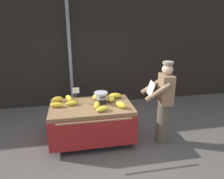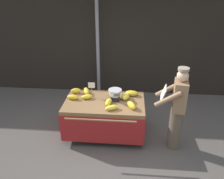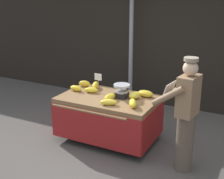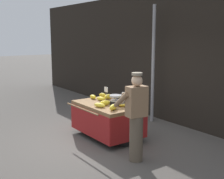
# 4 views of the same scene
# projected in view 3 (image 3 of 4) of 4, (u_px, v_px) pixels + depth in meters

# --- Properties ---
(ground_plane) EXTENTS (60.00, 60.00, 0.00)m
(ground_plane) POSITION_uv_depth(u_px,v_px,m) (106.00, 156.00, 5.17)
(ground_plane) COLOR #514C47
(back_wall) EXTENTS (16.00, 0.24, 3.61)m
(back_wall) POSITION_uv_depth(u_px,v_px,m) (165.00, 25.00, 6.94)
(back_wall) COLOR black
(back_wall) RESTS_ON ground
(street_pole) EXTENTS (0.09, 0.09, 3.20)m
(street_pole) POSITION_uv_depth(u_px,v_px,m) (131.00, 35.00, 6.88)
(street_pole) COLOR gray
(street_pole) RESTS_ON ground
(banana_cart) EXTENTS (1.68, 1.23, 0.81)m
(banana_cart) POSITION_uv_depth(u_px,v_px,m) (108.00, 109.00, 5.52)
(banana_cart) COLOR olive
(banana_cart) RESTS_ON ground
(weighing_scale) EXTENTS (0.28, 0.28, 0.24)m
(weighing_scale) POSITION_uv_depth(u_px,v_px,m) (122.00, 91.00, 5.39)
(weighing_scale) COLOR black
(weighing_scale) RESTS_ON banana_cart
(price_sign) EXTENTS (0.14, 0.01, 0.34)m
(price_sign) POSITION_uv_depth(u_px,v_px,m) (98.00, 79.00, 5.63)
(price_sign) COLOR #997A51
(price_sign) RESTS_ON banana_cart
(banana_bunch_0) EXTENTS (0.16, 0.28, 0.12)m
(banana_bunch_0) POSITION_uv_depth(u_px,v_px,m) (110.00, 97.00, 5.27)
(banana_bunch_0) COLOR yellow
(banana_bunch_0) RESTS_ON banana_cart
(banana_bunch_1) EXTENTS (0.23, 0.29, 0.13)m
(banana_bunch_1) POSITION_uv_depth(u_px,v_px,m) (133.00, 103.00, 4.99)
(banana_bunch_1) COLOR yellow
(banana_bunch_1) RESTS_ON banana_cart
(banana_bunch_2) EXTENTS (0.21, 0.28, 0.12)m
(banana_bunch_2) POSITION_uv_depth(u_px,v_px,m) (135.00, 95.00, 5.36)
(banana_bunch_2) COLOR yellow
(banana_bunch_2) RESTS_ON banana_cart
(banana_bunch_3) EXTENTS (0.30, 0.19, 0.11)m
(banana_bunch_3) POSITION_uv_depth(u_px,v_px,m) (146.00, 94.00, 5.45)
(banana_bunch_3) COLOR gold
(banana_bunch_3) RESTS_ON banana_cart
(banana_bunch_4) EXTENTS (0.24, 0.16, 0.12)m
(banana_bunch_4) POSITION_uv_depth(u_px,v_px,m) (84.00, 84.00, 5.99)
(banana_bunch_4) COLOR gold
(banana_bunch_4) RESTS_ON banana_cart
(banana_bunch_5) EXTENTS (0.19, 0.25, 0.11)m
(banana_bunch_5) POSITION_uv_depth(u_px,v_px,m) (122.00, 90.00, 5.62)
(banana_bunch_5) COLOR yellow
(banana_bunch_5) RESTS_ON banana_cart
(banana_bunch_6) EXTENTS (0.27, 0.20, 0.10)m
(banana_bunch_6) POSITION_uv_depth(u_px,v_px,m) (91.00, 90.00, 5.66)
(banana_bunch_6) COLOR yellow
(banana_bunch_6) RESTS_ON banana_cart
(banana_bunch_7) EXTENTS (0.26, 0.15, 0.10)m
(banana_bunch_7) POSITION_uv_depth(u_px,v_px,m) (76.00, 88.00, 5.75)
(banana_bunch_7) COLOR gold
(banana_bunch_7) RESTS_ON banana_cart
(banana_bunch_8) EXTENTS (0.30, 0.22, 0.10)m
(banana_bunch_8) POSITION_uv_depth(u_px,v_px,m) (109.00, 102.00, 5.07)
(banana_bunch_8) COLOR yellow
(banana_bunch_8) RESTS_ON banana_cart
(banana_bunch_9) EXTENTS (0.20, 0.30, 0.12)m
(banana_bunch_9) POSITION_uv_depth(u_px,v_px,m) (95.00, 85.00, 5.89)
(banana_bunch_9) COLOR yellow
(banana_bunch_9) RESTS_ON banana_cart
(vendor_person) EXTENTS (0.62, 0.57, 1.71)m
(vendor_person) POSITION_uv_depth(u_px,v_px,m) (186.00, 115.00, 4.54)
(vendor_person) COLOR brown
(vendor_person) RESTS_ON ground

